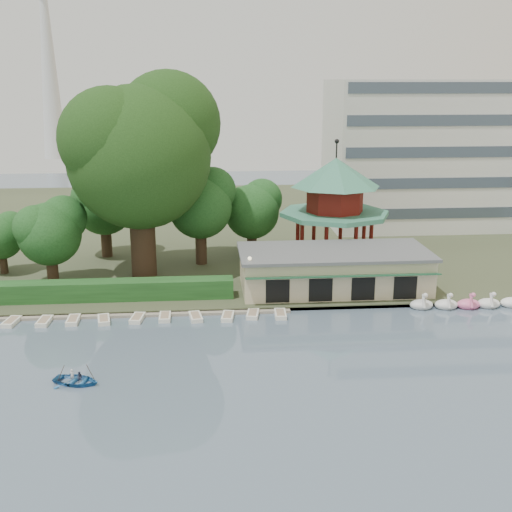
{
  "coord_description": "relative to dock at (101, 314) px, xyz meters",
  "views": [
    {
      "loc": [
        -2.61,
        -37.58,
        20.35
      ],
      "look_at": [
        2.0,
        18.0,
        5.0
      ],
      "focal_mm": 45.0,
      "sensor_mm": 36.0,
      "label": 1
    }
  ],
  "objects": [
    {
      "name": "hedge",
      "position": [
        -3.0,
        3.3,
        1.18
      ],
      "size": [
        30.0,
        2.0,
        1.8
      ],
      "primitive_type": "cube",
      "color": "#225521",
      "rests_on": "shore"
    },
    {
      "name": "office_building",
      "position": [
        44.67,
        31.8,
        9.61
      ],
      "size": [
        38.0,
        18.0,
        20.0
      ],
      "color": "silver",
      "rests_on": "shore"
    },
    {
      "name": "moored_rowboats",
      "position": [
        0.59,
        -1.37,
        0.06
      ],
      "size": [
        32.48,
        2.8,
        0.36
      ],
      "color": "white",
      "rests_on": "ground"
    },
    {
      "name": "small_trees",
      "position": [
        0.1,
        14.64,
        6.28
      ],
      "size": [
        39.8,
        16.75,
        10.72
      ],
      "color": "#3A281C",
      "rests_on": "shore"
    },
    {
      "name": "lamp_post",
      "position": [
        13.5,
        1.8,
        3.22
      ],
      "size": [
        0.36,
        0.36,
        4.28
      ],
      "color": "black",
      "rests_on": "shore"
    },
    {
      "name": "embankment",
      "position": [
        12.0,
        0.1,
        0.03
      ],
      "size": [
        220.0,
        0.6,
        0.3
      ],
      "primitive_type": "cube",
      "color": "gray",
      "rests_on": "ground"
    },
    {
      "name": "boathouse",
      "position": [
        22.0,
        4.77,
        2.25
      ],
      "size": [
        18.6,
        9.39,
        3.9
      ],
      "color": "beige",
      "rests_on": "shore"
    },
    {
      "name": "ground_plane",
      "position": [
        12.0,
        -17.2,
        -0.12
      ],
      "size": [
        220.0,
        220.0,
        0.0
      ],
      "primitive_type": "plane",
      "color": "slate",
      "rests_on": "ground"
    },
    {
      "name": "broadcast_tower",
      "position": [
        -30.0,
        122.8,
        33.86
      ],
      "size": [
        8.0,
        8.0,
        96.0
      ],
      "color": "silver",
      "rests_on": "ground"
    },
    {
      "name": "dock",
      "position": [
        0.0,
        0.0,
        0.0
      ],
      "size": [
        34.0,
        1.6,
        0.24
      ],
      "primitive_type": "cube",
      "color": "gray",
      "rests_on": "ground"
    },
    {
      "name": "shore",
      "position": [
        12.0,
        34.8,
        0.08
      ],
      "size": [
        220.0,
        70.0,
        0.4
      ],
      "primitive_type": "cube",
      "color": "#424930",
      "rests_on": "ground"
    },
    {
      "name": "big_tree",
      "position": [
        3.2,
        11.04,
        13.74
      ],
      "size": [
        15.96,
        14.87,
        21.05
      ],
      "color": "#3A281C",
      "rests_on": "shore"
    },
    {
      "name": "pavilion",
      "position": [
        24.0,
        14.8,
        7.36
      ],
      "size": [
        12.4,
        12.4,
        13.5
      ],
      "color": "beige",
      "rests_on": "shore"
    },
    {
      "name": "rowboat_with_passengers",
      "position": [
        0.31,
        -13.35,
        0.35
      ],
      "size": [
        5.37,
        4.54,
        2.01
      ],
      "color": "#2566A4",
      "rests_on": "ground"
    }
  ]
}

